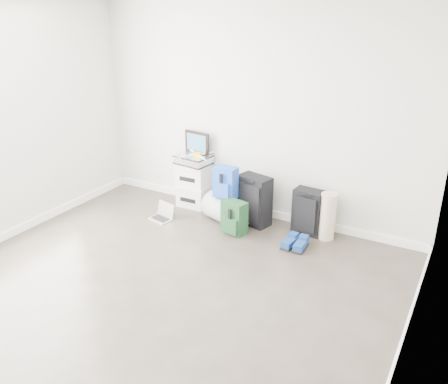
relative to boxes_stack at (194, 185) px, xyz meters
The scene contains 14 objects.
ground 2.48m from the boxes_stack, 70.52° to the right, with size 5.00×5.00×0.00m, color #322E24.
room_envelope 2.83m from the boxes_stack, 70.38° to the right, with size 4.52×5.02×2.71m.
boxes_stack is the anchor object (origin of this frame).
briefcase 0.36m from the boxes_stack, 75.96° to the right, with size 0.44×0.32×0.13m, color #B2B2B7.
painting 0.58m from the boxes_stack, 90.00° to the left, with size 0.39×0.08×0.30m.
drone 0.46m from the boxes_stack, 14.04° to the right, with size 0.45×0.45×0.05m.
duffel_bag 0.72m from the boxes_stack, 21.96° to the right, with size 0.36×0.36×0.58m, color #92969A.
blue_backpack 0.76m from the boxes_stack, 24.17° to the right, with size 0.29×0.22×0.40m.
large_suitcase 0.98m from the boxes_stack, ahead, with size 0.46×0.35×0.64m.
green_backpack 1.01m from the boxes_stack, 28.47° to the right, with size 0.33×0.27×0.41m.
carry_on 1.66m from the boxes_stack, ahead, with size 0.37×0.26×0.56m.
shoes 1.76m from the boxes_stack, 15.18° to the right, with size 0.27×0.30×0.10m.
rolled_rug 1.91m from the boxes_stack, ahead, with size 0.19×0.19×0.58m, color tan.
laptop 0.64m from the boxes_stack, 102.15° to the right, with size 0.33×0.27×0.21m.
Camera 1 is at (2.50, -2.74, 2.67)m, focal length 38.00 mm.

